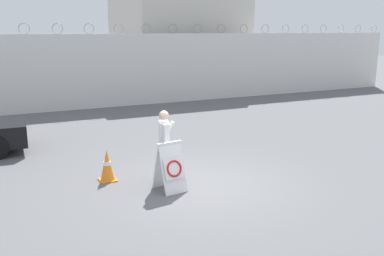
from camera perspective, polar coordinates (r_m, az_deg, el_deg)
ground_plane at (r=10.14m, az=1.19°, el=-7.60°), size 90.00×90.00×0.00m
perimeter_wall at (r=20.17m, az=-13.30°, el=7.36°), size 36.00×0.30×3.83m
building_block at (r=26.28m, az=-1.98°, el=11.73°), size 6.63×6.53×5.95m
barricade_sign at (r=9.65m, az=-2.91°, el=-5.17°), size 0.65×0.75×1.13m
security_guard at (r=10.02m, az=-3.70°, el=-2.02°), size 0.52×0.62×1.75m
traffic_cone_near at (r=10.50m, az=-11.24°, el=-4.94°), size 0.40×0.40×0.76m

